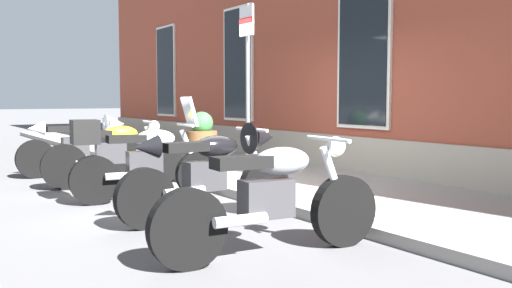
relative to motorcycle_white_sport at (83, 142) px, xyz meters
The scene contains 9 objects.
ground_plane 3.24m from the motorcycle_white_sport, 18.48° to the left, with size 140.00×140.00×0.00m, color #4C4C4F.
sidewalk 3.88m from the motorcycle_white_sport, 38.22° to the left, with size 29.95×2.74×0.12m, color gray.
motorcycle_white_sport is the anchor object (origin of this frame).
motorcycle_yellow_naked 1.57m from the motorcycle_white_sport, ahead, with size 0.62×2.11×0.99m.
motorcycle_silver_touring 2.95m from the motorcycle_white_sport, ahead, with size 0.66×2.00×1.36m.
motorcycle_black_sport 4.47m from the motorcycle_white_sport, ahead, with size 0.62×2.12×1.06m.
motorcycle_grey_naked 6.02m from the motorcycle_white_sport, ahead, with size 0.62×2.14×1.00m.
parking_sign 3.43m from the motorcycle_white_sport, 32.14° to the left, with size 0.36×0.07×2.60m.
barrel_planter 2.07m from the motorcycle_white_sport, 62.89° to the left, with size 0.58×0.58×0.98m.
Camera 1 is at (6.85, -3.70, 1.33)m, focal length 39.58 mm.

